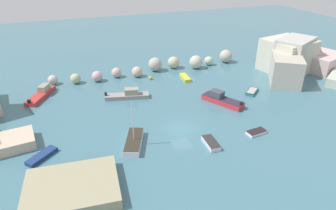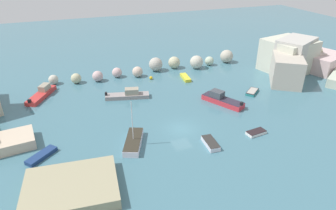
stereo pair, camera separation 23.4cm
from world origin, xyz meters
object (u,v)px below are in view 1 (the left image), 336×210
Objects in this scene: moored_boat_6 at (185,78)px; moored_boat_7 at (211,143)px; stone_dock at (72,188)px; moored_boat_0 at (252,92)px; moored_boat_3 at (42,156)px; moored_boat_4 at (41,94)px; moored_boat_5 at (221,99)px; moored_boat_8 at (79,206)px; moored_boat_9 at (256,132)px; moored_boat_1 at (134,142)px; moored_boat_2 at (128,95)px; channel_buoy at (151,78)px.

moored_boat_6 is 1.17× the size of moored_boat_7.
moored_boat_0 is at bearing 24.40° from stone_dock.
moored_boat_3 is (-2.85, 7.03, -0.33)m from stone_dock.
moored_boat_3 is at bearing 80.49° from moored_boat_7.
moored_boat_5 is (26.36, -12.18, 0.10)m from moored_boat_4.
moored_boat_8 is 1.25× the size of moored_boat_9.
moored_boat_6 is 33.42m from moored_boat_8.
moored_boat_0 is at bearing -47.00° from moored_boat_7.
moored_boat_4 reaches higher than moored_boat_0.
moored_boat_7 is at bearing -109.90° from moored_boat_4.
moored_boat_9 is at bearing 6.79° from stone_dock.
stone_dock is 1.30× the size of moored_boat_4.
moored_boat_8 is at bearing -112.49° from moored_boat_3.
moored_boat_7 is at bearing -4.61° from moored_boat_9.
moored_boat_1 is at bearing -48.17° from moored_boat_3.
stone_dock reaches higher than moored_boat_0.
moored_boat_7 reaches higher than moored_boat_9.
moored_boat_5 reaches higher than moored_boat_7.
moored_boat_9 is at bearing -37.50° from moored_boat_2.
moored_boat_0 is 12.50m from moored_boat_6.
moored_boat_8 is 23.49m from moored_boat_9.
moored_boat_5 is at bearing -30.93° from moored_boat_3.
stone_dock is 2.46× the size of moored_boat_6.
moored_boat_7 is (19.46, -4.50, 0.06)m from moored_boat_3.
channel_buoy is 18.90m from moored_boat_4.
stone_dock is 23.55m from moored_boat_9.
moored_boat_0 is 0.90× the size of moored_boat_6.
channel_buoy is at bearing -102.87° from moored_boat_6.
moored_boat_2 is 17.78m from moored_boat_3.
moored_boat_2 is 20.91m from moored_boat_9.
moored_boat_3 is 17.32m from moored_boat_4.
moored_boat_9 is (26.27, -21.56, -0.31)m from moored_boat_4.
moored_boat_1 is 0.87× the size of moored_boat_5.
moored_boat_2 reaches higher than stone_dock.
moored_boat_7 is (-13.55, -11.16, 0.06)m from moored_boat_0.
moored_boat_4 is 24.98m from moored_boat_6.
channel_buoy is 0.20× the size of moored_boat_7.
stone_dock reaches higher than moored_boat_6.
moored_boat_3 is (-10.62, 1.15, -0.20)m from moored_boat_1.
moored_boat_5 is at bearing -13.96° from moored_boat_2.
moored_boat_2 is (-5.75, -6.17, 0.22)m from channel_buoy.
channel_buoy is 0.19× the size of moored_boat_0.
channel_buoy reaches higher than moored_boat_9.
moored_boat_0 is at bearing 131.38° from moored_boat_1.
moored_boat_0 is at bearing 45.75° from moored_boat_6.
moored_boat_9 is at bearing 100.95° from moored_boat_1.
moored_boat_7 is (19.50, -21.82, -0.22)m from moored_boat_4.
moored_boat_6 is at bearing -89.38° from moored_boat_0.
moored_boat_5 is 2.18× the size of moored_boat_7.
moored_boat_1 is 13.41m from moored_boat_2.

